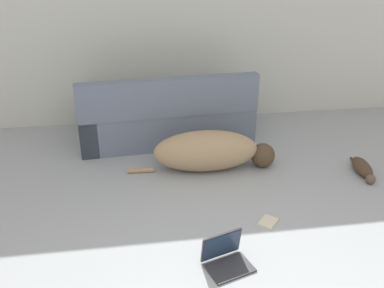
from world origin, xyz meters
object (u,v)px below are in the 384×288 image
at_px(dog, 210,151).
at_px(book_cream, 268,222).
at_px(couch, 166,118).
at_px(laptop_open, 225,254).
at_px(cat, 363,168).

xyz_separation_m(dog, book_cream, (0.33, -1.04, -0.20)).
distance_m(couch, laptop_open, 2.33).
relative_size(couch, dog, 1.32).
relative_size(couch, laptop_open, 5.18).
height_order(dog, book_cream, dog).
xyz_separation_m(couch, cat, (1.97, -1.17, -0.22)).
relative_size(cat, book_cream, 2.83).
xyz_separation_m(laptop_open, book_cream, (0.49, 0.44, -0.07)).
height_order(dog, cat, dog).
distance_m(dog, cat, 1.62).
bearing_deg(couch, book_cream, 107.06).
xyz_separation_m(couch, laptop_open, (0.23, -2.32, -0.20)).
relative_size(laptop_open, book_cream, 1.93).
bearing_deg(dog, cat, -9.85).
height_order(couch, laptop_open, couch).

